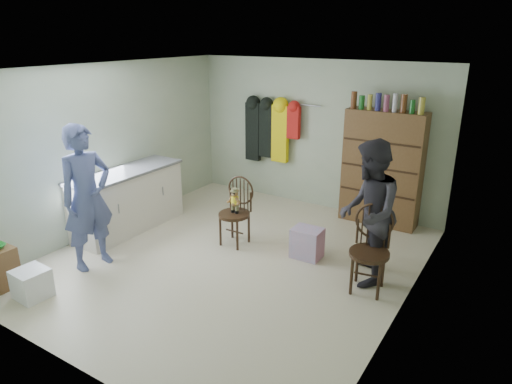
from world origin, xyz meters
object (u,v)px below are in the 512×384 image
Objects in this scene: chair_far at (371,246)px; dresser at (382,167)px; chair_front at (236,207)px; counter at (128,200)px.

dresser reaches higher than chair_far.
chair_front is 0.48× the size of dresser.
dresser is at bearing 35.68° from counter.
dresser is at bearing 96.02° from chair_far.
dresser reaches higher than chair_front.
dresser reaches higher than counter.
chair_far is at bearing -6.28° from chair_front.
counter is 1.89× the size of chair_front.
chair_far reaches higher than chair_front.
chair_far is at bearing 3.94° from counter.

